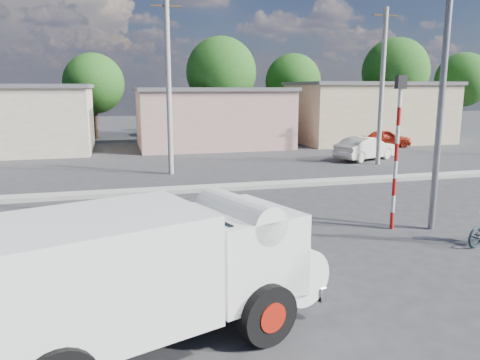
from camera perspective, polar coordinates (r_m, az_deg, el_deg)
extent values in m
plane|color=#2C2D2F|center=(11.65, 8.46, -9.20)|extent=(120.00, 120.00, 0.00)
cube|color=#99968E|center=(18.95, -1.01, -0.84)|extent=(40.00, 0.80, 0.16)
cylinder|color=black|center=(8.21, -24.52, -15.37)|extent=(1.04, 0.61, 1.00)
cylinder|color=red|center=(8.21, -24.52, -15.37)|extent=(0.58, 0.48, 0.49)
cylinder|color=black|center=(7.73, 3.35, -16.01)|extent=(1.04, 0.61, 1.00)
cylinder|color=red|center=(7.73, 3.35, -16.01)|extent=(0.58, 0.48, 0.49)
cylinder|color=black|center=(9.18, -4.13, -11.47)|extent=(1.04, 0.61, 1.00)
cylinder|color=red|center=(9.18, -4.13, -11.47)|extent=(0.58, 0.48, 0.49)
cube|color=black|center=(7.71, -11.38, -15.72)|extent=(4.36, 2.53, 0.16)
cube|color=white|center=(7.12, -17.84, -10.96)|extent=(3.77, 3.00, 1.69)
cube|color=white|center=(8.19, -0.22, -8.49)|extent=(2.18, 2.32, 1.42)
cylinder|color=white|center=(8.76, 4.05, -10.03)|extent=(1.58, 2.10, 1.00)
cylinder|color=white|center=(7.99, -0.23, -4.17)|extent=(1.23, 1.98, 0.64)
cube|color=silver|center=(9.12, 5.86, -11.67)|extent=(0.78, 1.89, 0.26)
cube|color=black|center=(7.73, -4.17, -6.50)|extent=(0.59, 1.49, 0.64)
imported|color=silver|center=(27.50, 15.06, 3.76)|extent=(4.20, 2.79, 1.31)
imported|color=maroon|center=(33.90, 17.19, 4.91)|extent=(3.78, 2.13, 1.21)
cylinder|color=red|center=(14.29, 18.03, -4.72)|extent=(0.11, 0.11, 0.50)
cylinder|color=white|center=(14.17, 18.15, -2.78)|extent=(0.11, 0.11, 0.50)
cylinder|color=red|center=(14.06, 18.27, -0.80)|extent=(0.11, 0.11, 0.50)
cylinder|color=white|center=(13.97, 18.40, 1.21)|extent=(0.11, 0.11, 0.50)
cylinder|color=red|center=(13.90, 18.53, 3.24)|extent=(0.11, 0.11, 0.50)
cylinder|color=white|center=(13.84, 18.65, 5.29)|extent=(0.11, 0.11, 0.50)
cylinder|color=red|center=(13.80, 18.78, 7.35)|extent=(0.11, 0.11, 0.50)
cylinder|color=white|center=(13.78, 18.92, 9.42)|extent=(0.11, 0.11, 0.50)
cube|color=black|center=(13.78, 19.03, 11.21)|extent=(0.28, 0.18, 0.36)
cylinder|color=slate|center=(14.18, 23.59, 12.17)|extent=(0.18, 0.18, 9.00)
cube|color=tan|center=(32.71, -3.44, 7.45)|extent=(10.00, 7.00, 3.80)
cube|color=#59595B|center=(32.64, -3.49, 10.99)|extent=(10.30, 7.30, 0.24)
cube|color=tan|center=(36.96, 15.30, 7.82)|extent=(11.00, 7.00, 4.20)
cube|color=#59595B|center=(36.91, 15.48, 11.26)|extent=(11.30, 7.30, 0.24)
cylinder|color=#38281E|center=(39.11, -17.18, 7.35)|extent=(0.36, 0.36, 3.47)
sphere|color=#33671F|center=(39.05, -17.41, 11.16)|extent=(4.71, 4.71, 4.71)
cylinder|color=#38281E|center=(38.97, -2.28, 8.36)|extent=(0.36, 0.36, 4.20)
sphere|color=#33671F|center=(38.94, -2.32, 12.99)|extent=(5.70, 5.70, 5.70)
cylinder|color=#38281E|center=(42.92, 6.39, 8.19)|extent=(0.36, 0.36, 3.64)
sphere|color=#33671F|center=(42.87, 6.47, 11.83)|extent=(4.94, 4.94, 4.94)
cylinder|color=#38281E|center=(45.19, 18.17, 8.31)|extent=(0.36, 0.36, 4.37)
sphere|color=#33671F|center=(45.18, 18.43, 12.46)|extent=(5.93, 5.93, 5.93)
cylinder|color=#38281E|center=(50.74, 25.23, 7.75)|extent=(0.36, 0.36, 3.81)
sphere|color=#33671F|center=(50.70, 25.50, 10.97)|extent=(5.17, 5.17, 5.17)
cylinder|color=#99968E|center=(22.14, -8.69, 10.99)|extent=(0.24, 0.24, 8.00)
cube|color=#38281E|center=(22.42, -8.98, 20.23)|extent=(1.40, 0.08, 0.08)
cylinder|color=#99968E|center=(25.76, 16.90, 10.66)|extent=(0.24, 0.24, 8.00)
cube|color=#38281E|center=(26.00, 17.37, 18.60)|extent=(1.40, 0.08, 0.08)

